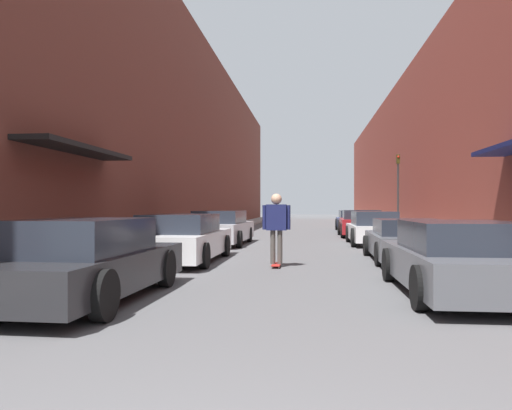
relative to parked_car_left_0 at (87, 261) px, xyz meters
name	(u,v)px	position (x,y,z in m)	size (l,w,h in m)	color
ground	(302,235)	(3.01, 18.37, -0.61)	(133.69, 133.69, 0.00)	#515154
curb_strip_left	(228,228)	(-1.88, 24.44, -0.55)	(1.80, 60.77, 0.12)	gray
curb_strip_right	(382,229)	(7.89, 24.44, -0.55)	(1.80, 60.77, 0.12)	gray
building_row_left	(184,141)	(-4.78, 24.44, 5.15)	(4.90, 60.77, 11.53)	brown
building_row_right	(430,156)	(10.79, 24.44, 3.98)	(4.90, 60.77, 9.18)	brown
parked_car_left_0	(87,261)	(0.00, 0.00, 0.00)	(1.86, 4.50, 1.27)	#232326
parked_car_left_1	(182,239)	(0.06, 5.50, -0.01)	(1.99, 4.77, 1.26)	silver
parked_car_left_2	(221,228)	(0.03, 11.49, 0.01)	(1.99, 4.83, 1.30)	#B7B7BC
parked_car_right_0	(458,259)	(5.86, 1.15, -0.02)	(1.98, 4.50, 1.22)	#515459
parked_car_right_1	(407,240)	(6.01, 6.32, -0.06)	(1.99, 4.32, 1.12)	#515459
parked_car_right_2	(373,229)	(5.83, 12.00, 0.00)	(1.87, 4.09, 1.27)	silver
parked_car_right_3	(361,224)	(5.86, 17.16, 0.02)	(2.06, 4.09, 1.29)	maroon
parked_car_right_4	(353,221)	(5.96, 22.59, -0.01)	(1.94, 4.34, 1.23)	navy
skateboarder	(276,222)	(2.62, 4.62, 0.48)	(0.68, 0.78, 1.77)	#B2231E
traffic_light	(398,185)	(7.76, 17.94, 1.89)	(0.16, 0.22, 3.91)	#2D2D2D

